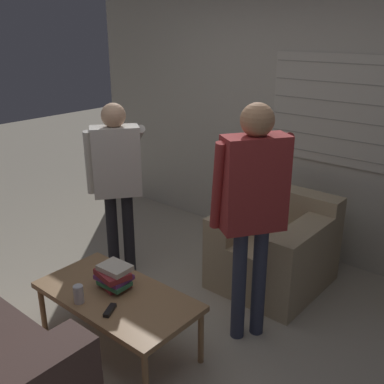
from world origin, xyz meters
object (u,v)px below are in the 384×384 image
Objects in this scene: coffee_table at (117,299)px; person_left_standing at (117,172)px; spare_remote at (110,310)px; armchair_beige at (275,248)px; person_right_standing at (253,196)px; soda_can at (79,294)px; book_stack at (114,276)px.

coffee_table is 0.73× the size of person_left_standing.
armchair_beige is at bearing 54.05° from spare_remote.
armchair_beige is 1.66m from spare_remote.
person_left_standing is at bearing 124.77° from person_right_standing.
coffee_table is (-0.38, -1.48, 0.08)m from armchair_beige.
person_left_standing is 12.44× the size of soda_can.
book_stack is (-0.45, -1.43, 0.20)m from armchair_beige.
person_right_standing is 12.74× the size of spare_remote.
soda_can is at bearing 74.36° from armchair_beige.
soda_can is at bearing -108.10° from person_left_standing.
person_left_standing is 1.34m from person_right_standing.
person_right_standing is at bearing -51.90° from person_left_standing.
coffee_table is 1.15m from person_right_standing.
spare_remote is (0.13, -0.16, 0.05)m from coffee_table.
coffee_table is at bearing 63.86° from soda_can.
book_stack is at bearing 81.61° from soda_can.
soda_can is (-0.04, -0.27, -0.03)m from book_stack.
book_stack is at bearing -96.63° from person_left_standing.
person_right_standing reaches higher than coffee_table.
soda_can is (-0.11, -0.22, 0.10)m from coffee_table.
armchair_beige is 7.31× the size of soda_can.
book_stack reaches higher than coffee_table.
person_right_standing is 1.31m from soda_can.
person_left_standing is (-1.12, -0.78, 0.66)m from armchair_beige.
coffee_table is 1.17m from person_left_standing.
person_right_standing is 13.54× the size of soda_can.
person_right_standing is (1.34, 0.02, 0.10)m from person_left_standing.
book_stack is (-0.07, 0.05, 0.13)m from coffee_table.
person_left_standing reaches higher than coffee_table.
spare_remote is (-0.47, -0.88, -0.63)m from person_right_standing.
book_stack is at bearing 169.07° from person_right_standing.
person_left_standing is 1.33m from spare_remote.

